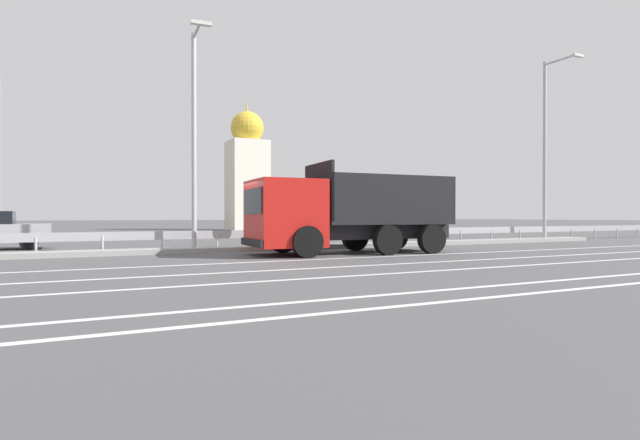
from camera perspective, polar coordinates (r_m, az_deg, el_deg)
ground_plane at (r=17.85m, az=-6.17°, el=-3.90°), size 320.00×320.00×0.00m
lane_strip_0 at (r=16.69m, az=6.87°, el=-4.19°), size 69.45×0.16×0.01m
lane_strip_1 at (r=14.81m, az=11.78°, el=-4.78°), size 69.45×0.16×0.01m
lane_strip_2 at (r=13.39m, az=16.75°, el=-5.35°), size 69.45×0.16×0.01m
lane_strip_3 at (r=11.05m, az=29.65°, el=-6.61°), size 69.45×0.16×0.01m
lane_strip_4 at (r=11.63m, az=25.56°, el=-6.25°), size 69.45×0.16×0.01m
median_island at (r=19.63m, az=-8.06°, el=-3.24°), size 38.20×1.10×0.18m
median_guardrail at (r=20.48m, az=-8.87°, el=-1.75°), size 69.45×0.09×0.78m
dump_truck at (r=17.71m, az=0.64°, el=0.26°), size 7.67×3.13×3.23m
median_road_sign at (r=19.72m, az=-6.92°, el=-0.07°), size 0.75×0.16×2.21m
street_lamp_1 at (r=19.23m, az=-14.15°, el=9.88°), size 0.71×1.90×8.13m
street_lamp_2 at (r=29.33m, az=24.52°, el=8.08°), size 0.70×2.14×9.57m
church_tower at (r=49.60m, az=-8.32°, el=5.43°), size 3.60×3.60×12.50m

